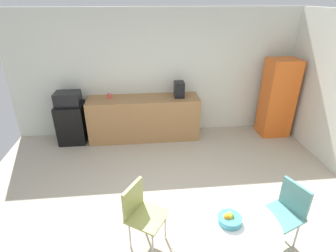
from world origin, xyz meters
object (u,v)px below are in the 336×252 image
(microwave, at_px, (68,99))
(chair_teal, at_px, (288,208))
(round_table, at_px, (222,234))
(locker_cabinet, at_px, (278,98))
(chair_olive, at_px, (140,209))
(fruit_bowl, at_px, (229,219))
(mug_white, at_px, (109,96))
(mini_fridge, at_px, (72,123))
(coffee_maker, at_px, (179,89))

(microwave, relative_size, chair_teal, 0.58)
(round_table, height_order, chair_teal, chair_teal)
(chair_teal, bearing_deg, locker_cabinet, 66.72)
(chair_teal, relative_size, chair_olive, 1.00)
(fruit_bowl, bearing_deg, locker_cabinet, 56.86)
(round_table, xyz_separation_m, mug_white, (-1.40, 3.34, 0.34))
(mini_fridge, height_order, chair_olive, chair_olive)
(chair_olive, xyz_separation_m, fruit_bowl, (0.90, -0.51, 0.25))
(locker_cabinet, relative_size, round_table, 1.45)
(chair_olive, distance_m, fruit_bowl, 1.06)
(mini_fridge, height_order, locker_cabinet, locker_cabinet)
(round_table, relative_size, chair_olive, 1.37)
(microwave, relative_size, chair_olive, 0.58)
(locker_cabinet, bearing_deg, fruit_bowl, -123.14)
(mini_fridge, relative_size, mug_white, 6.35)
(round_table, xyz_separation_m, coffee_maker, (0.02, 3.28, 0.46))
(round_table, bearing_deg, chair_teal, 21.98)
(round_table, bearing_deg, chair_olive, 146.92)
(chair_teal, bearing_deg, chair_olive, 174.45)
(chair_teal, xyz_separation_m, chair_olive, (-1.74, 0.17, 0.00))
(mini_fridge, height_order, microwave, microwave)
(chair_teal, height_order, coffee_maker, coffee_maker)
(microwave, height_order, mug_white, microwave)
(locker_cabinet, xyz_separation_m, round_table, (-2.13, -3.18, -0.22))
(locker_cabinet, bearing_deg, mug_white, 177.31)
(locker_cabinet, relative_size, coffee_maker, 5.16)
(round_table, relative_size, chair_teal, 1.37)
(mug_white, xyz_separation_m, coffee_maker, (1.42, -0.07, 0.11))
(chair_teal, bearing_deg, microwave, 137.05)
(chair_olive, height_order, coffee_maker, coffee_maker)
(locker_cabinet, height_order, round_table, locker_cabinet)
(coffee_maker, bearing_deg, chair_teal, -72.90)
(mug_white, bearing_deg, round_table, -67.27)
(mini_fridge, height_order, coffee_maker, coffee_maker)
(chair_olive, bearing_deg, locker_cabinet, 41.79)
(round_table, bearing_deg, fruit_bowl, 25.57)
(mini_fridge, relative_size, coffee_maker, 2.56)
(chair_olive, xyz_separation_m, mug_white, (-0.57, 2.81, 0.43))
(locker_cabinet, relative_size, mug_white, 12.80)
(locker_cabinet, bearing_deg, microwave, 178.68)
(round_table, bearing_deg, coffee_maker, 89.62)
(microwave, height_order, fruit_bowl, microwave)
(microwave, distance_m, chair_teal, 4.29)
(microwave, bearing_deg, mug_white, 4.65)
(round_table, distance_m, coffee_maker, 3.31)
(fruit_bowl, bearing_deg, mini_fridge, 125.10)
(chair_olive, bearing_deg, mini_fridge, 116.74)
(microwave, bearing_deg, chair_olive, -63.26)
(coffee_maker, bearing_deg, round_table, -90.38)
(locker_cabinet, xyz_separation_m, fruit_bowl, (-2.05, -3.14, -0.05))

